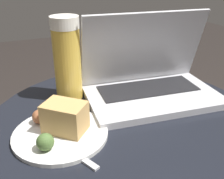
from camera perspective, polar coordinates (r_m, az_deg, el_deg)
table at (r=0.72m, az=2.80°, el=-15.47°), size 0.66×0.66×0.55m
laptop at (r=0.73m, az=8.13°, el=2.10°), size 0.37×0.26×0.23m
beer_glass at (r=0.70m, az=-9.73°, el=6.61°), size 0.07×0.07×0.22m
snack_plate at (r=0.57m, az=-11.08°, el=-7.86°), size 0.20×0.20×0.07m
fork at (r=0.55m, az=-11.12°, el=-11.59°), size 0.09×0.17×0.00m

